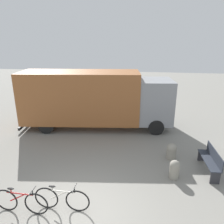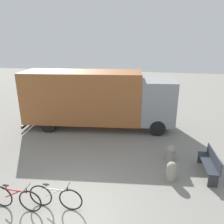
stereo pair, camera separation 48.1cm
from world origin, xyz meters
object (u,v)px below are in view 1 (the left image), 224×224
object	(u,v)px
park_bench	(211,160)
bollard_far_bench	(171,151)
bollard_near_bench	(174,169)
bicycle_middle	(62,199)
delivery_truck	(94,98)
bicycle_near	(21,201)

from	to	relation	value
park_bench	bollard_far_bench	distance (m)	1.61
bollard_near_bench	bollard_far_bench	xyz separation A→B (m)	(0.04, 1.45, -0.03)
bollard_near_bench	bicycle_middle	bearing A→B (deg)	-148.79
delivery_truck	bollard_near_bench	bearing A→B (deg)	-54.74
bicycle_middle	bollard_near_bench	world-z (taller)	bicycle_middle
bicycle_middle	bicycle_near	bearing A→B (deg)	-166.85
delivery_truck	bollard_far_bench	distance (m)	5.26
bicycle_near	park_bench	bearing A→B (deg)	27.68
delivery_truck	bicycle_middle	distance (m)	6.77
bicycle_near	bollard_far_bench	size ratio (longest dim) A/B	2.43
bicycle_near	bollard_near_bench	xyz separation A→B (m)	(4.73, 2.45, -0.00)
bicycle_near	bollard_near_bench	distance (m)	5.32
delivery_truck	bollard_near_bench	size ratio (longest dim) A/B	11.75
bicycle_near	bicycle_middle	distance (m)	1.20
delivery_truck	bicycle_middle	bearing A→B (deg)	-92.86
park_bench	bicycle_near	world-z (taller)	park_bench
bollard_near_bench	park_bench	bearing A→B (deg)	24.53
bollard_near_bench	bicycle_near	bearing A→B (deg)	-152.65
bicycle_middle	delivery_truck	bearing A→B (deg)	93.41
bicycle_near	bicycle_middle	world-z (taller)	same
delivery_truck	park_bench	distance (m)	6.78
park_bench	bicycle_middle	bearing A→B (deg)	116.21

